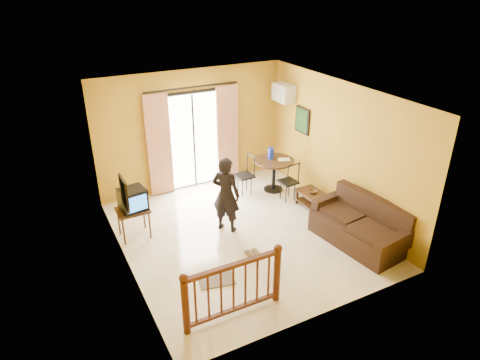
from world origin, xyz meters
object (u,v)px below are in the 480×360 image
television (133,199)px  standing_person (226,195)px  dining_table (274,166)px  sofa (361,227)px  coffee_table (314,199)px

television → standing_person: 1.77m
dining_table → sofa: bearing=-83.3°
coffee_table → dining_table: bearing=104.2°
dining_table → coffee_table: bearing=-75.8°
standing_person → sofa: bearing=-168.2°
television → dining_table: television is taller
coffee_table → standing_person: bearing=176.1°
dining_table → standing_person: (-1.75, -1.05, 0.17)m
television → standing_person: bearing=-27.7°
television → sofa: 4.35m
sofa → television: bearing=142.4°
sofa → standing_person: standing_person is taller
television → dining_table: (3.42, 0.46, -0.20)m
coffee_table → television: bearing=169.0°
coffee_table → standing_person: (-2.05, 0.14, 0.54)m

